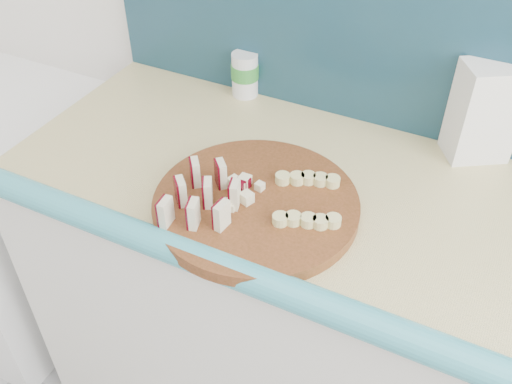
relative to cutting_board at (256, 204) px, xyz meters
name	(u,v)px	position (x,y,z in m)	size (l,w,h in m)	color
kitchen_counter	(467,380)	(0.50, 0.13, -0.47)	(2.20, 0.63, 0.91)	white
cutting_board	(256,204)	(0.00, 0.00, 0.00)	(0.42, 0.42, 0.03)	#45280E
apple_wedges	(202,195)	(-0.08, -0.06, 0.04)	(0.14, 0.19, 0.06)	beige
apple_chunks	(243,195)	(-0.02, -0.01, 0.02)	(0.06, 0.07, 0.02)	#FBF4C8
banana_slices	(307,199)	(0.09, 0.04, 0.02)	(0.17, 0.18, 0.02)	#D0C87F
flour_bag	(484,112)	(0.36, 0.39, 0.10)	(0.13, 0.09, 0.22)	white
canister	(245,74)	(-0.23, 0.39, 0.05)	(0.07, 0.07, 0.12)	silver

